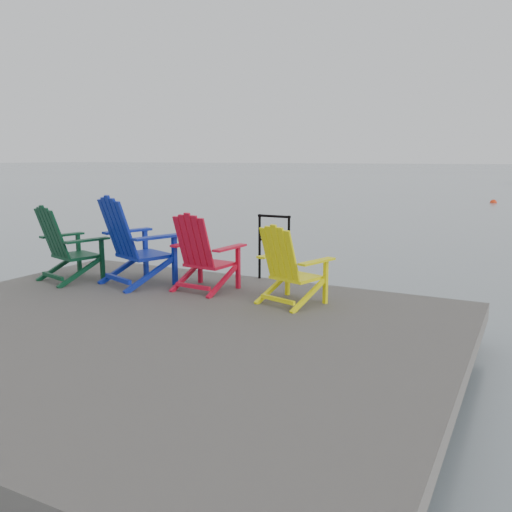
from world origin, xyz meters
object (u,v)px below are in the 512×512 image
at_px(chair_blue, 134,241).
at_px(chair_yellow, 290,265).
at_px(chair_green, 67,244).
at_px(buoy_b, 493,203).
at_px(handrail, 274,241).
at_px(chair_red, 203,252).

distance_m(chair_blue, chair_yellow, 2.21).
height_order(chair_green, buoy_b, chair_green).
relative_size(handrail, chair_yellow, 0.99).
height_order(handrail, chair_blue, chair_blue).
distance_m(chair_red, chair_yellow, 1.23).
distance_m(chair_yellow, buoy_b, 23.16).
distance_m(chair_green, chair_blue, 0.99).
xyz_separation_m(handrail, chair_blue, (-1.51, -1.09, 0.04)).
distance_m(chair_green, buoy_b, 23.75).
relative_size(chair_green, chair_yellow, 1.12).
xyz_separation_m(chair_red, buoy_b, (1.82, 23.04, -0.99)).
bearing_deg(chair_red, handrail, 65.88).
relative_size(chair_blue, chair_red, 1.18).
height_order(chair_blue, chair_red, chair_blue).
bearing_deg(chair_red, buoy_b, 90.41).
relative_size(chair_green, buoy_b, 3.15).
bearing_deg(chair_blue, chair_green, -144.95).
height_order(handrail, chair_green, chair_green).
xyz_separation_m(handrail, chair_yellow, (0.70, -1.04, -0.08)).
bearing_deg(handrail, chair_yellow, -56.25).
xyz_separation_m(handrail, chair_red, (-0.53, -0.95, -0.05)).
bearing_deg(chair_blue, buoy_b, 103.29).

